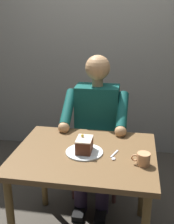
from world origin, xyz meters
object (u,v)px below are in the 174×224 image
at_px(dining_table, 85,164).
at_px(cake_slice, 84,145).
at_px(dessert_spoon, 114,156).
at_px(coffee_cup, 143,159).
at_px(seated_person, 96,128).
at_px(chair, 98,138).

xyz_separation_m(dining_table, cake_slice, (0.00, 0.01, 0.15)).
bearing_deg(dessert_spoon, coffee_cup, 159.05).
bearing_deg(seated_person, cake_slice, 89.76).
height_order(chair, seated_person, seated_person).
bearing_deg(cake_slice, seated_person, -90.24).
xyz_separation_m(coffee_cup, dessert_spoon, (0.18, -0.07, -0.04)).
xyz_separation_m(chair, seated_person, (0.00, 0.17, 0.16)).
xyz_separation_m(dining_table, dessert_spoon, (-0.20, 0.03, 0.10)).
bearing_deg(dessert_spoon, seated_person, -70.63).
bearing_deg(coffee_cup, seated_person, -59.02).
bearing_deg(dessert_spoon, chair, -74.90).
relative_size(seated_person, cake_slice, 9.20).
relative_size(chair, seated_person, 0.71).
relative_size(seated_person, dessert_spoon, 8.97).
bearing_deg(coffee_cup, cake_slice, -13.89).
height_order(dining_table, chair, chair).
relative_size(dining_table, coffee_cup, 8.11).
distance_m(dining_table, chair, 0.71).
bearing_deg(coffee_cup, chair, -64.68).
height_order(seated_person, coffee_cup, seated_person).
height_order(chair, coffee_cup, chair).
height_order(seated_person, dessert_spoon, seated_person).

